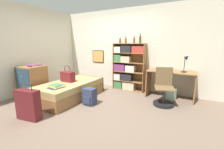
# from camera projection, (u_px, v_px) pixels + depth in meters

# --- Properties ---
(ground_plane) EXTENTS (14.00, 14.00, 0.00)m
(ground_plane) POSITION_uv_depth(u_px,v_px,m) (90.00, 102.00, 3.92)
(ground_plane) COLOR #756051
(wall_back) EXTENTS (10.00, 0.09, 2.60)m
(wall_back) POSITION_uv_depth(u_px,v_px,m) (118.00, 49.00, 5.09)
(wall_back) COLOR beige
(wall_back) RESTS_ON ground_plane
(wall_left) EXTENTS (0.06, 10.00, 2.60)m
(wall_left) POSITION_uv_depth(u_px,v_px,m) (34.00, 50.00, 4.64)
(wall_left) COLOR beige
(wall_left) RESTS_ON ground_plane
(bed) EXTENTS (0.99, 1.89, 0.45)m
(bed) POSITION_uv_depth(u_px,v_px,m) (71.00, 90.00, 4.19)
(bed) COLOR olive
(bed) RESTS_ON ground_plane
(handbag) EXTENTS (0.38, 0.20, 0.46)m
(handbag) POSITION_uv_depth(u_px,v_px,m) (68.00, 76.00, 4.17)
(handbag) COLOR maroon
(handbag) RESTS_ON bed
(book_stack_on_bed) EXTENTS (0.33, 0.39, 0.07)m
(book_stack_on_bed) POSITION_uv_depth(u_px,v_px,m) (56.00, 86.00, 3.60)
(book_stack_on_bed) COLOR #334C84
(book_stack_on_bed) RESTS_ON bed
(suitcase) EXTENTS (0.52, 0.26, 0.74)m
(suitcase) POSITION_uv_depth(u_px,v_px,m) (28.00, 105.00, 2.96)
(suitcase) COLOR #5B191E
(suitcase) RESTS_ON ground_plane
(dresser) EXTENTS (0.66, 0.57, 0.89)m
(dresser) POSITION_uv_depth(u_px,v_px,m) (32.00, 82.00, 4.18)
(dresser) COLOR olive
(dresser) RESTS_ON ground_plane
(magazine_pile_on_dresser) EXTENTS (0.30, 0.38, 0.04)m
(magazine_pile_on_dresser) POSITION_uv_depth(u_px,v_px,m) (34.00, 65.00, 4.11)
(magazine_pile_on_dresser) COLOR beige
(magazine_pile_on_dresser) RESTS_ON dresser
(bookcase) EXTENTS (1.04, 0.30, 1.50)m
(bookcase) POSITION_uv_depth(u_px,v_px,m) (126.00, 67.00, 4.84)
(bookcase) COLOR olive
(bookcase) RESTS_ON ground_plane
(bottle_green) EXTENTS (0.06, 0.06, 0.19)m
(bottle_green) POSITION_uv_depth(u_px,v_px,m) (120.00, 41.00, 4.82)
(bottle_green) COLOR brown
(bottle_green) RESTS_ON bookcase
(bottle_brown) EXTENTS (0.06, 0.06, 0.21)m
(bottle_brown) POSITION_uv_depth(u_px,v_px,m) (126.00, 41.00, 4.65)
(bottle_brown) COLOR brown
(bottle_brown) RESTS_ON bookcase
(bottle_clear) EXTENTS (0.06, 0.06, 0.23)m
(bottle_clear) POSITION_uv_depth(u_px,v_px,m) (134.00, 40.00, 4.58)
(bottle_clear) COLOR brown
(bottle_clear) RESTS_ON bookcase
(bottle_blue) EXTENTS (0.07, 0.07, 0.29)m
(bottle_blue) POSITION_uv_depth(u_px,v_px,m) (140.00, 40.00, 4.45)
(bottle_blue) COLOR brown
(bottle_blue) RESTS_ON bookcase
(desk) EXTENTS (1.25, 0.60, 0.76)m
(desk) POSITION_uv_depth(u_px,v_px,m) (171.00, 79.00, 4.11)
(desk) COLOR olive
(desk) RESTS_ON ground_plane
(desk_lamp) EXTENTS (0.19, 0.14, 0.47)m
(desk_lamp) POSITION_uv_depth(u_px,v_px,m) (186.00, 60.00, 3.82)
(desk_lamp) COLOR black
(desk_lamp) RESTS_ON desk
(desk_chair) EXTENTS (0.57, 0.57, 0.92)m
(desk_chair) POSITION_uv_depth(u_px,v_px,m) (164.00, 93.00, 3.70)
(desk_chair) COLOR black
(desk_chair) RESTS_ON ground_plane
(backpack) EXTENTS (0.29, 0.26, 0.41)m
(backpack) POSITION_uv_depth(u_px,v_px,m) (90.00, 97.00, 3.71)
(backpack) COLOR #2D3856
(backpack) RESTS_ON ground_plane
(waste_bin) EXTENTS (0.28, 0.28, 0.30)m
(waste_bin) POSITION_uv_depth(u_px,v_px,m) (171.00, 93.00, 4.11)
(waste_bin) COLOR #99C1B2
(waste_bin) RESTS_ON ground_plane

